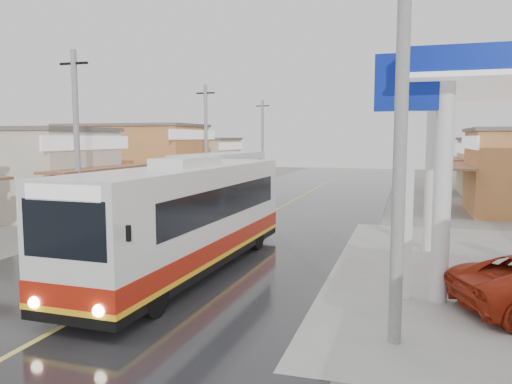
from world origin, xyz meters
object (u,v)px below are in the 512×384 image
Objects in this scene: coach_bus at (189,217)px; second_bus at (222,177)px; cyclist at (119,224)px; tricycle_near at (95,197)px; tricycle_far at (62,206)px.

second_bus is at bearing 108.92° from coach_bus.
coach_bus is at bearing -70.34° from second_bus.
coach_bus is 1.18× the size of second_bus.
cyclist is (0.18, -12.07, -0.99)m from second_bus.
tricycle_near is (-9.32, 8.63, -0.65)m from coach_bus.
coach_bus is 10.45m from tricycle_far.
coach_bus reaches higher than tricycle_near.
second_bus is at bearing 89.97° from tricycle_far.
cyclist reaches higher than tricycle_far.
coach_bus reaches higher than second_bus.
tricycle_near is at bearing 119.03° from cyclist.
second_bus is at bearing 78.24° from cyclist.
cyclist reaches higher than tricycle_near.
second_bus reaches higher than tricycle_far.
coach_bus is 5.70m from cyclist.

